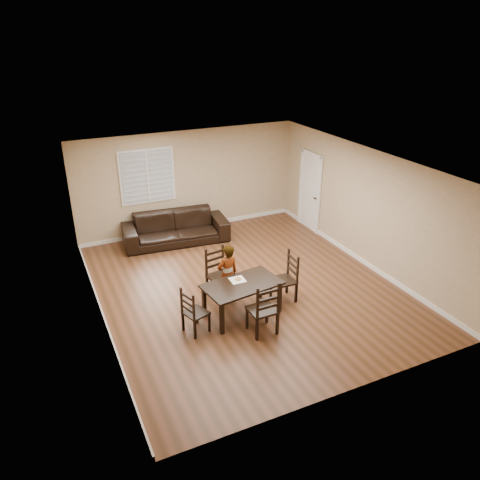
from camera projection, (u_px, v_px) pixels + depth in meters
name	position (u px, v px, depth m)	size (l,w,h in m)	color
ground	(246.00, 287.00, 10.04)	(7.00, 7.00, 0.00)	brown
room	(244.00, 205.00, 9.44)	(6.04, 7.04, 2.72)	tan
dining_table	(242.00, 288.00, 8.85)	(1.55, 1.01, 0.68)	black
chair_near	(217.00, 273.00, 9.62)	(0.54, 0.51, 1.04)	black
chair_far	(266.00, 312.00, 8.28)	(0.49, 0.46, 1.07)	black
chair_left	(191.00, 314.00, 8.37)	(0.49, 0.51, 0.91)	black
chair_right	(289.00, 278.00, 9.44)	(0.45, 0.48, 1.02)	black
child	(228.00, 274.00, 9.24)	(0.46, 0.30, 1.27)	gray
napkin	(237.00, 280.00, 8.94)	(0.28, 0.28, 0.00)	silver
donut	(238.00, 278.00, 8.94)	(0.11, 0.11, 0.04)	#CF934A
sofa	(176.00, 228.00, 11.97)	(2.64, 1.03, 0.77)	black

